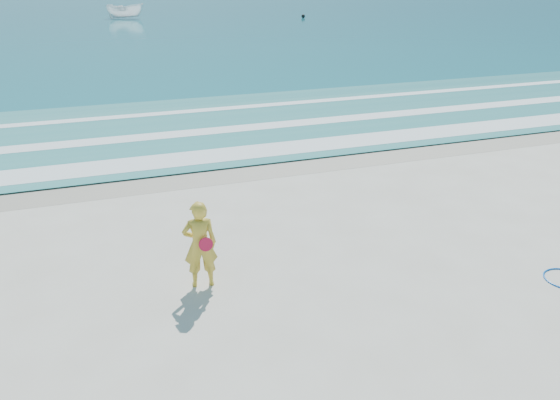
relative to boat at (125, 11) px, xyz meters
name	(u,v)px	position (x,y,z in m)	size (l,w,h in m)	color
ground	(356,346)	(-1.37, -64.15, -0.91)	(400.00, 400.00, 0.00)	silver
wet_sand	(225,170)	(-1.37, -55.15, -0.90)	(400.00, 2.40, 0.00)	#B2A893
ocean	(100,0)	(-1.37, 40.85, -0.89)	(400.00, 190.00, 0.04)	#19727F
shallow	(195,127)	(-1.37, -50.15, -0.86)	(400.00, 10.00, 0.01)	#59B7AD
foam_near	(216,155)	(-1.37, -53.85, -0.85)	(400.00, 1.40, 0.01)	white
foam_mid	(199,132)	(-1.37, -50.95, -0.85)	(400.00, 0.90, 0.01)	white
foam_far	(183,112)	(-1.37, -47.65, -0.85)	(400.00, 0.60, 0.01)	white
boat	(125,11)	(0.00, 0.00, 0.00)	(1.69, 4.48, 1.73)	white
buoy	(303,16)	(20.29, -6.25, -0.64)	(0.44, 0.44, 0.44)	black
woman	(200,244)	(-3.38, -61.44, -0.01)	(0.69, 0.49, 1.78)	gold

